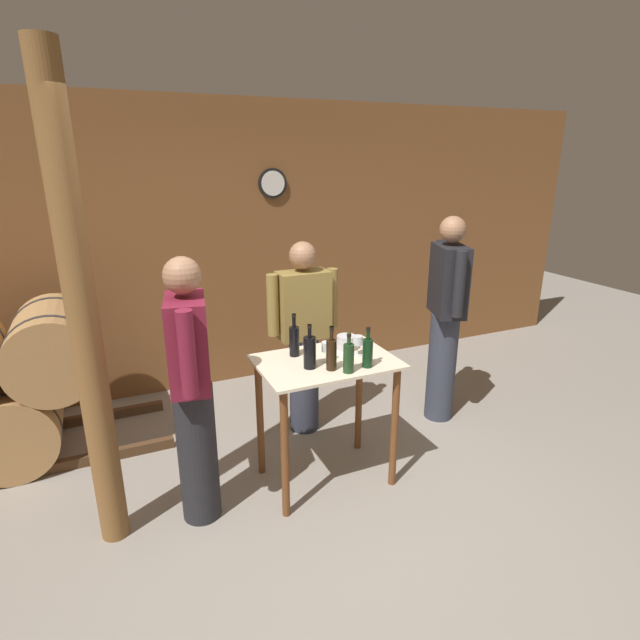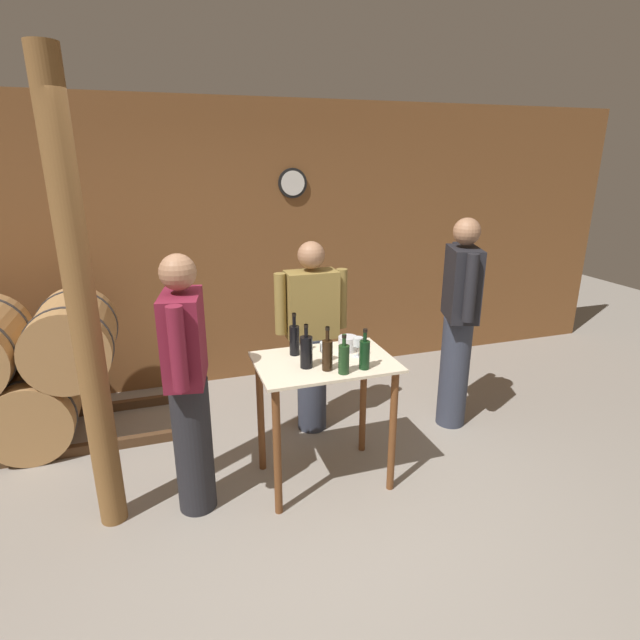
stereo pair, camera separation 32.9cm
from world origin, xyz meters
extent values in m
plane|color=gray|center=(0.00, 0.00, 0.00)|extent=(14.00, 14.00, 0.00)
cube|color=brown|center=(0.00, 2.47, 1.35)|extent=(8.40, 0.05, 2.70)
cylinder|color=black|center=(0.46, 2.43, 1.94)|extent=(0.28, 0.03, 0.28)
cylinder|color=white|center=(0.46, 2.42, 1.94)|extent=(0.23, 0.01, 0.23)
cylinder|color=#AD7F4C|center=(-1.85, 1.74, 0.31)|extent=(0.62, 0.83, 0.62)
cylinder|color=#38383D|center=(-1.85, 1.49, 0.31)|extent=(0.64, 0.03, 0.64)
cylinder|color=#38383D|center=(-1.85, 1.99, 0.31)|extent=(0.64, 0.03, 0.64)
cylinder|color=#AD7F4C|center=(-1.52, 1.74, 0.84)|extent=(0.62, 0.83, 0.62)
cylinder|color=#38383D|center=(-1.52, 1.49, 0.84)|extent=(0.64, 0.03, 0.64)
cylinder|color=#38383D|center=(-1.52, 1.99, 0.84)|extent=(0.64, 0.03, 0.64)
cube|color=beige|center=(0.15, 0.54, 0.90)|extent=(0.91, 0.62, 0.02)
cylinder|color=brown|center=(-0.24, 0.29, 0.44)|extent=(0.05, 0.05, 0.89)
cylinder|color=brown|center=(0.55, 0.29, 0.44)|extent=(0.05, 0.05, 0.89)
cylinder|color=brown|center=(-0.24, 0.79, 0.44)|extent=(0.05, 0.05, 0.89)
cylinder|color=brown|center=(0.55, 0.79, 0.44)|extent=(0.05, 0.05, 0.89)
cylinder|color=brown|center=(-1.25, 0.55, 1.35)|extent=(0.16, 0.16, 2.70)
cylinder|color=black|center=(-0.01, 0.70, 1.01)|extent=(0.07, 0.07, 0.20)
cylinder|color=black|center=(-0.01, 0.70, 1.15)|extent=(0.02, 0.02, 0.09)
cylinder|color=black|center=(-0.01, 0.70, 1.19)|extent=(0.03, 0.03, 0.02)
cylinder|color=black|center=(0.01, 0.47, 1.01)|extent=(0.08, 0.08, 0.21)
cylinder|color=black|center=(0.01, 0.47, 1.15)|extent=(0.02, 0.02, 0.08)
cylinder|color=black|center=(0.01, 0.47, 1.18)|extent=(0.03, 0.03, 0.02)
cylinder|color=black|center=(0.12, 0.39, 1.00)|extent=(0.07, 0.07, 0.19)
cylinder|color=black|center=(0.12, 0.39, 1.15)|extent=(0.02, 0.02, 0.09)
cylinder|color=black|center=(0.12, 0.39, 1.18)|extent=(0.03, 0.03, 0.02)
cylinder|color=#193819|center=(0.20, 0.31, 1.00)|extent=(0.07, 0.07, 0.18)
cylinder|color=#193819|center=(0.20, 0.31, 1.13)|extent=(0.02, 0.02, 0.07)
cylinder|color=black|center=(0.20, 0.31, 1.15)|extent=(0.03, 0.03, 0.02)
cylinder|color=black|center=(0.35, 0.34, 1.00)|extent=(0.07, 0.07, 0.18)
cylinder|color=black|center=(0.35, 0.34, 1.13)|extent=(0.02, 0.02, 0.08)
cylinder|color=black|center=(0.35, 0.34, 1.16)|extent=(0.03, 0.03, 0.02)
cylinder|color=silver|center=(0.15, 0.53, 0.91)|extent=(0.06, 0.06, 0.00)
cylinder|color=silver|center=(0.15, 0.53, 0.94)|extent=(0.01, 0.01, 0.07)
cylinder|color=silver|center=(0.15, 0.53, 1.01)|extent=(0.06, 0.06, 0.06)
cylinder|color=silver|center=(0.39, 0.54, 0.91)|extent=(0.06, 0.06, 0.00)
cylinder|color=silver|center=(0.39, 0.54, 0.95)|extent=(0.01, 0.01, 0.07)
cylinder|color=silver|center=(0.39, 0.54, 1.01)|extent=(0.07, 0.07, 0.06)
cylinder|color=silver|center=(0.36, 0.66, 0.96)|extent=(0.13, 0.13, 0.10)
cylinder|color=#333847|center=(1.43, 0.94, 0.47)|extent=(0.24, 0.24, 0.95)
cube|color=black|center=(1.43, 0.94, 1.23)|extent=(0.34, 0.45, 0.57)
sphere|color=#9E7051|center=(1.43, 0.94, 1.64)|extent=(0.21, 0.21, 0.21)
cylinder|color=black|center=(1.52, 1.18, 1.26)|extent=(0.09, 0.09, 0.51)
cylinder|color=black|center=(1.35, 0.71, 1.26)|extent=(0.09, 0.09, 0.51)
cylinder|color=#232328|center=(-0.73, 0.51, 0.45)|extent=(0.24, 0.24, 0.91)
cube|color=maroon|center=(-0.73, 0.51, 1.17)|extent=(0.29, 0.43, 0.54)
sphere|color=#9E7051|center=(-0.73, 0.51, 1.57)|extent=(0.21, 0.21, 0.21)
cylinder|color=maroon|center=(-0.77, 0.27, 1.20)|extent=(0.09, 0.09, 0.48)
cylinder|color=maroon|center=(-0.68, 0.76, 1.20)|extent=(0.09, 0.09, 0.48)
cylinder|color=#333847|center=(0.28, 1.25, 0.41)|extent=(0.24, 0.24, 0.82)
cube|color=olive|center=(0.28, 1.25, 1.08)|extent=(0.40, 0.22, 0.53)
sphere|color=#9E7051|center=(0.28, 1.25, 1.47)|extent=(0.21, 0.21, 0.21)
cylinder|color=olive|center=(0.53, 1.25, 1.11)|extent=(0.09, 0.09, 0.48)
cylinder|color=olive|center=(0.03, 1.25, 1.11)|extent=(0.09, 0.09, 0.48)
camera|label=1|loc=(-1.13, -2.22, 2.18)|focal=28.00mm
camera|label=2|loc=(-0.82, -2.34, 2.18)|focal=28.00mm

